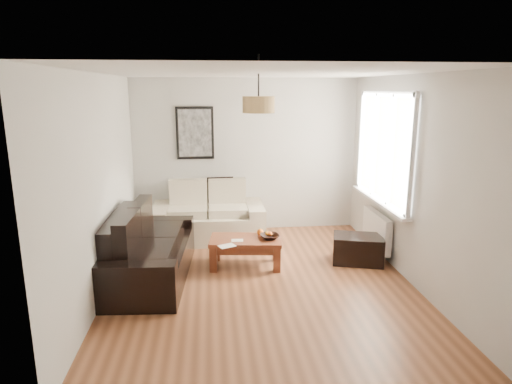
{
  "coord_description": "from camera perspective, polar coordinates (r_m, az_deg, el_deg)",
  "views": [
    {
      "loc": [
        -0.61,
        -5.21,
        2.43
      ],
      "look_at": [
        0.0,
        0.6,
        1.05
      ],
      "focal_mm": 30.99,
      "sensor_mm": 36.0,
      "label": 1
    }
  ],
  "objects": [
    {
      "name": "cushion_left",
      "position": [
        7.42,
        -9.22,
        -0.0
      ],
      "size": [
        0.39,
        0.14,
        0.38
      ],
      "primitive_type": "cube",
      "rotation": [
        0.0,
        0.0,
        -0.04
      ],
      "color": "black",
      "rests_on": "loveseat_cream"
    },
    {
      "name": "wall_front",
      "position": [
        3.23,
        5.34,
        -7.24
      ],
      "size": [
        3.8,
        0.04,
        2.6
      ],
      "primitive_type": null,
      "color": "silver",
      "rests_on": "floor"
    },
    {
      "name": "orange_a",
      "position": [
        6.21,
        1.45,
        -5.39
      ],
      "size": [
        0.07,
        0.07,
        0.06
      ],
      "primitive_type": "sphere",
      "rotation": [
        0.0,
        0.0,
        -0.12
      ],
      "color": "orange",
      "rests_on": "fruit_bowl"
    },
    {
      "name": "radiator",
      "position": [
        6.8,
        15.3,
        -4.75
      ],
      "size": [
        0.1,
        0.9,
        0.52
      ],
      "primitive_type": "cube",
      "color": "white",
      "rests_on": "wall_right"
    },
    {
      "name": "wall_back",
      "position": [
        7.57,
        -1.31,
        4.69
      ],
      "size": [
        3.8,
        0.04,
        2.6
      ],
      "primitive_type": null,
      "color": "silver",
      "rests_on": "floor"
    },
    {
      "name": "coffee_table",
      "position": [
        6.21,
        -1.34,
        -7.76
      ],
      "size": [
        1.04,
        0.65,
        0.4
      ],
      "primitive_type": null,
      "rotation": [
        0.0,
        0.0,
        -0.12
      ],
      "color": "brown",
      "rests_on": "floor"
    },
    {
      "name": "window_bay",
      "position": [
        6.55,
        16.28,
        5.48
      ],
      "size": [
        0.14,
        1.9,
        1.6
      ],
      "primitive_type": null,
      "color": "white",
      "rests_on": "wall_right"
    },
    {
      "name": "orange_b",
      "position": [
        6.2,
        1.8,
        -5.41
      ],
      "size": [
        0.08,
        0.08,
        0.07
      ],
      "primitive_type": "sphere",
      "rotation": [
        0.0,
        0.0,
        -0.27
      ],
      "color": "#DA5612",
      "rests_on": "fruit_bowl"
    },
    {
      "name": "fruit_bowl",
      "position": [
        6.11,
        1.78,
        -5.78
      ],
      "size": [
        0.3,
        0.3,
        0.06
      ],
      "primitive_type": "imported",
      "rotation": [
        0.0,
        0.0,
        0.15
      ],
      "color": "black",
      "rests_on": "coffee_table"
    },
    {
      "name": "ottoman",
      "position": [
        6.49,
        13.02,
        -7.19
      ],
      "size": [
        0.79,
        0.62,
        0.4
      ],
      "primitive_type": "cube",
      "rotation": [
        0.0,
        0.0,
        -0.27
      ],
      "color": "black",
      "rests_on": "floor"
    },
    {
      "name": "wall_right",
      "position": [
        5.9,
        19.35,
        1.48
      ],
      "size": [
        0.04,
        4.5,
        2.6
      ],
      "primitive_type": null,
      "color": "silver",
      "rests_on": "floor"
    },
    {
      "name": "papers",
      "position": [
        5.86,
        -3.78,
        -6.96
      ],
      "size": [
        0.26,
        0.23,
        0.01
      ],
      "primitive_type": "cube",
      "rotation": [
        0.0,
        0.0,
        0.45
      ],
      "color": "silver",
      "rests_on": "coffee_table"
    },
    {
      "name": "poster",
      "position": [
        7.47,
        -7.87,
        7.55
      ],
      "size": [
        0.62,
        0.04,
        0.87
      ],
      "primitive_type": null,
      "color": "black",
      "rests_on": "wall_back"
    },
    {
      "name": "sofa_leather",
      "position": [
        5.92,
        -13.69,
        -6.89
      ],
      "size": [
        1.09,
        2.04,
        0.85
      ],
      "primitive_type": null,
      "rotation": [
        0.0,
        0.0,
        1.5
      ],
      "color": "black",
      "rests_on": "floor"
    },
    {
      "name": "orange_c",
      "position": [
        6.27,
        0.54,
        -5.19
      ],
      "size": [
        0.11,
        0.11,
        0.09
      ],
      "primitive_type": "sphere",
      "rotation": [
        0.0,
        0.0,
        0.21
      ],
      "color": "orange",
      "rests_on": "fruit_bowl"
    },
    {
      "name": "pendant_shade",
      "position": [
        5.55,
        0.33,
        11.22
      ],
      "size": [
        0.4,
        0.4,
        0.2
      ],
      "primitive_type": "cylinder",
      "color": "tan",
      "rests_on": "ceiling"
    },
    {
      "name": "wall_left",
      "position": [
        5.49,
        -19.45,
        0.64
      ],
      "size": [
        0.04,
        4.5,
        2.6
      ],
      "primitive_type": null,
      "color": "silver",
      "rests_on": "floor"
    },
    {
      "name": "floor",
      "position": [
        5.78,
        0.63,
        -11.56
      ],
      "size": [
        4.5,
        4.5,
        0.0
      ],
      "primitive_type": "plane",
      "color": "brown",
      "rests_on": "ground"
    },
    {
      "name": "cushion_right",
      "position": [
        7.4,
        -4.6,
        0.28
      ],
      "size": [
        0.44,
        0.16,
        0.43
      ],
      "primitive_type": "cube",
      "rotation": [
        0.0,
        0.0,
        0.08
      ],
      "color": "black",
      "rests_on": "loveseat_cream"
    },
    {
      "name": "ceiling",
      "position": [
        5.25,
        0.71,
        15.14
      ],
      "size": [
        3.8,
        4.5,
        0.0
      ],
      "primitive_type": null,
      "color": "white",
      "rests_on": "floor"
    },
    {
      "name": "loveseat_cream",
      "position": [
        7.27,
        -6.19,
        -2.63
      ],
      "size": [
        1.81,
        0.99,
        0.89
      ],
      "primitive_type": null,
      "rotation": [
        0.0,
        0.0,
        -0.01
      ],
      "color": "beige",
      "rests_on": "floor"
    }
  ]
}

